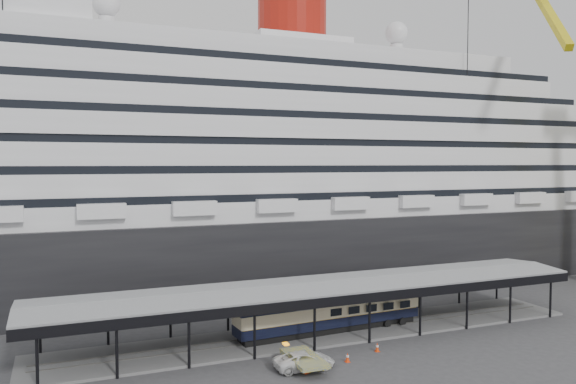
# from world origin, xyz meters

# --- Properties ---
(ground) EXTENTS (200.00, 200.00, 0.00)m
(ground) POSITION_xyz_m (0.00, 0.00, 0.00)
(ground) COLOR #373739
(ground) RESTS_ON ground
(cruise_ship) EXTENTS (130.00, 30.00, 43.90)m
(cruise_ship) POSITION_xyz_m (0.05, 32.00, 18.35)
(cruise_ship) COLOR black
(cruise_ship) RESTS_ON ground
(platform_canopy) EXTENTS (56.00, 9.18, 5.30)m
(platform_canopy) POSITION_xyz_m (0.00, 5.00, 2.36)
(platform_canopy) COLOR slate
(platform_canopy) RESTS_ON ground
(port_truck) EXTENTS (5.21, 2.51, 1.43)m
(port_truck) POSITION_xyz_m (-5.63, -2.91, 0.72)
(port_truck) COLOR silver
(port_truck) RESTS_ON ground
(pullman_carriage) EXTENTS (20.16, 3.75, 19.68)m
(pullman_carriage) POSITION_xyz_m (0.77, 5.00, 2.41)
(pullman_carriage) COLOR black
(pullman_carriage) RESTS_ON ground
(traffic_cone_left) EXTENTS (0.45, 0.45, 0.75)m
(traffic_cone_left) POSITION_xyz_m (-5.88, -3.83, 0.37)
(traffic_cone_left) COLOR #F5390D
(traffic_cone_left) RESTS_ON ground
(traffic_cone_mid) EXTENTS (0.46, 0.46, 0.82)m
(traffic_cone_mid) POSITION_xyz_m (-1.51, -2.83, 0.41)
(traffic_cone_mid) COLOR #EB390D
(traffic_cone_mid) RESTS_ON ground
(traffic_cone_right) EXTENTS (0.47, 0.47, 0.82)m
(traffic_cone_right) POSITION_xyz_m (2.26, -1.52, 0.41)
(traffic_cone_right) COLOR red
(traffic_cone_right) RESTS_ON ground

